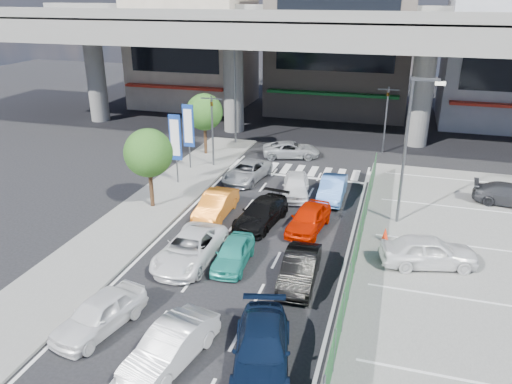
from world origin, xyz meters
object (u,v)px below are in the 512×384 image
(traffic_light_left, at_px, (212,114))
(kei_truck_front_right, at_px, (333,188))
(sedan_black_mid, at_px, (261,213))
(taxi_orange_right, at_px, (309,218))
(hatch_white_back_mid, at_px, (170,346))
(parked_sedan_dgrey, at_px, (512,195))
(tree_near, at_px, (148,153))
(traffic_cone, at_px, (385,234))
(street_lamp_right, at_px, (410,140))
(van_white_back_left, at_px, (99,313))
(minivan_navy_back, at_px, (262,349))
(taxi_teal_mid, at_px, (233,253))
(sedan_white_front_mid, at_px, (296,186))
(traffic_light_right, at_px, (387,103))
(taxi_orange_left, at_px, (216,205))
(wagon_silver_front_left, at_px, (247,172))
(tree_far, at_px, (204,112))
(sedan_white_mid_left, at_px, (190,249))
(hatch_black_mid_right, at_px, (300,269))
(signboard_far, at_px, (188,128))
(parked_sedan_white, at_px, (429,251))
(crossing_wagon_silver, at_px, (291,150))
(signboard_near, at_px, (175,140))
(street_lamp_left, at_px, (237,87))

(traffic_light_left, relative_size, kei_truck_front_right, 1.25)
(sedan_black_mid, relative_size, kei_truck_front_right, 1.10)
(sedan_black_mid, bearing_deg, taxi_orange_right, 9.44)
(hatch_white_back_mid, distance_m, parked_sedan_dgrey, 22.73)
(tree_near, relative_size, traffic_cone, 6.49)
(sedan_black_mid, distance_m, kei_truck_front_right, 5.72)
(street_lamp_right, bearing_deg, van_white_back_left, -129.60)
(minivan_navy_back, bearing_deg, sedan_black_mid, 92.76)
(taxi_teal_mid, height_order, sedan_white_front_mid, sedan_white_front_mid)
(traffic_light_right, bearing_deg, van_white_back_left, -109.19)
(traffic_light_left, distance_m, tree_near, 8.06)
(minivan_navy_back, bearing_deg, parked_sedan_dgrey, 45.66)
(taxi_orange_left, distance_m, wagon_silver_front_left, 6.00)
(taxi_teal_mid, height_order, taxi_orange_left, taxi_orange_left)
(traffic_light_right, height_order, traffic_cone, traffic_light_right)
(tree_far, bearing_deg, sedan_white_mid_left, -70.77)
(sedan_white_front_mid, bearing_deg, tree_far, 132.98)
(taxi_orange_left, height_order, parked_sedan_dgrey, taxi_orange_left)
(van_white_back_left, bearing_deg, wagon_silver_front_left, 101.08)
(traffic_light_right, bearing_deg, tree_near, -129.81)
(tree_far, bearing_deg, wagon_silver_front_left, -43.46)
(hatch_black_mid_right, height_order, kei_truck_front_right, kei_truck_front_right)
(traffic_cone, bearing_deg, hatch_black_mid_right, -124.42)
(tree_near, distance_m, sedan_white_front_mid, 9.22)
(traffic_light_right, xyz_separation_m, van_white_back_left, (-9.03, -25.94, -3.25))
(signboard_far, xyz_separation_m, sedan_black_mid, (7.42, -7.36, -2.40))
(minivan_navy_back, distance_m, taxi_orange_right, 10.80)
(tree_far, xyz_separation_m, taxi_teal_mid, (7.57, -15.47, -2.77))
(taxi_teal_mid, xyz_separation_m, sedan_white_front_mid, (1.00, 9.14, 0.07))
(parked_sedan_white, bearing_deg, kei_truck_front_right, 24.10)
(traffic_light_right, distance_m, crossing_wagon_silver, 8.19)
(kei_truck_front_right, bearing_deg, crossing_wagon_silver, 119.37)
(kei_truck_front_right, distance_m, parked_sedan_dgrey, 10.59)
(traffic_light_left, xyz_separation_m, hatch_white_back_mid, (6.06, -19.89, -3.25))
(kei_truck_front_right, xyz_separation_m, crossing_wagon_silver, (-4.26, 7.37, -0.07))
(traffic_cone, bearing_deg, minivan_navy_back, -108.76)
(parked_sedan_dgrey, bearing_deg, street_lamp_right, 130.62)
(van_white_back_left, bearing_deg, kei_truck_front_right, 79.70)
(minivan_navy_back, bearing_deg, signboard_near, 110.53)
(traffic_light_right, xyz_separation_m, crossing_wagon_silver, (-6.73, -3.27, -3.33))
(sedan_black_mid, bearing_deg, tree_far, 133.83)
(street_lamp_right, xyz_separation_m, tree_near, (-14.17, -2.00, -1.38))
(taxi_teal_mid, distance_m, hatch_black_mid_right, 3.35)
(street_lamp_left, height_order, signboard_far, street_lamp_left)
(crossing_wagon_silver, bearing_deg, van_white_back_left, 158.40)
(street_lamp_left, relative_size, taxi_teal_mid, 2.22)
(tree_far, height_order, minivan_navy_back, tree_far)
(sedan_white_mid_left, xyz_separation_m, crossing_wagon_silver, (1.08, 16.99, -0.08))
(taxi_orange_left, xyz_separation_m, crossing_wagon_silver, (1.72, 11.80, -0.08))
(street_lamp_left, relative_size, taxi_orange_left, 1.91)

